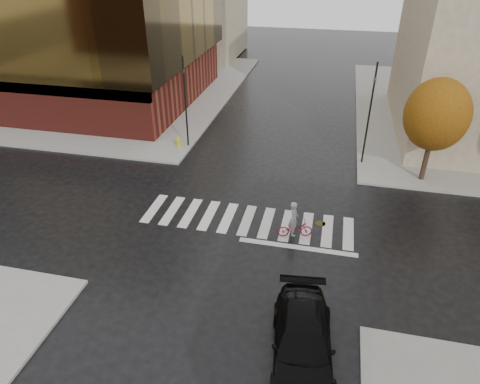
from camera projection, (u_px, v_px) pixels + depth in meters
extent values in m
plane|color=black|center=(245.00, 225.00, 23.29)|extent=(120.00, 120.00, 0.00)
cube|color=gray|center=(92.00, 86.00, 44.85)|extent=(30.00, 30.00, 0.15)
cube|color=silver|center=(247.00, 220.00, 23.70)|extent=(12.00, 3.00, 0.01)
cube|color=maroon|center=(63.00, 74.00, 41.47)|extent=(26.00, 18.00, 4.00)
cylinder|color=#301E15|center=(426.00, 159.00, 26.79)|extent=(0.32, 0.32, 2.80)
ellipsoid|color=#8C4C0D|center=(437.00, 115.00, 25.29)|extent=(3.80, 3.80, 4.37)
imported|color=black|center=(302.00, 342.00, 15.59)|extent=(2.84, 5.71, 1.59)
imported|color=maroon|center=(295.00, 229.00, 22.21)|extent=(1.92, 1.08, 0.96)
imported|color=#93959B|center=(294.00, 218.00, 21.91)|extent=(0.63, 0.80, 1.95)
cylinder|color=black|center=(185.00, 103.00, 30.28)|extent=(0.12, 0.12, 6.55)
imported|color=black|center=(183.00, 69.00, 29.06)|extent=(0.20, 0.19, 0.82)
cylinder|color=black|center=(369.00, 115.00, 27.81)|extent=(0.12, 0.12, 6.82)
imported|color=black|center=(375.00, 77.00, 26.54)|extent=(0.20, 0.21, 0.85)
cylinder|color=#C1BE0B|center=(179.00, 143.00, 31.51)|extent=(0.27, 0.27, 0.67)
sphere|color=#C1BE0B|center=(178.00, 139.00, 31.33)|extent=(0.29, 0.29, 0.29)
cylinder|color=#453C18|center=(320.00, 224.00, 23.42)|extent=(0.65, 0.65, 0.01)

